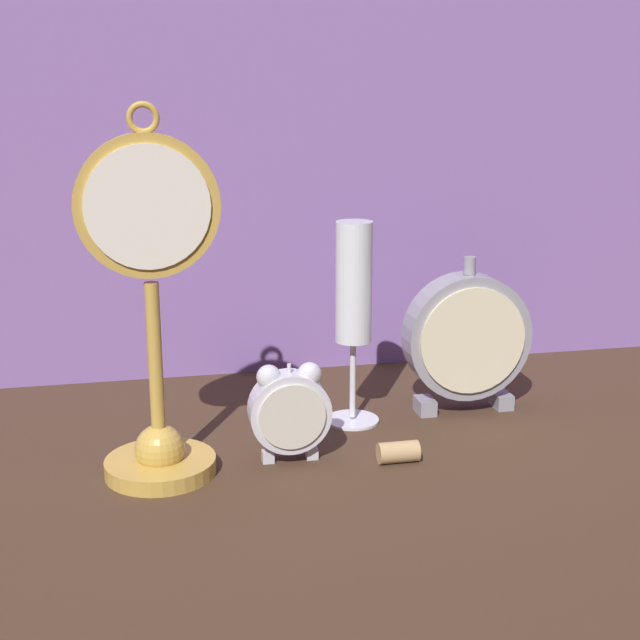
# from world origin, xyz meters

# --- Properties ---
(ground_plane) EXTENTS (4.00, 4.00, 0.00)m
(ground_plane) POSITION_xyz_m (0.00, 0.00, 0.00)
(ground_plane) COLOR #422D1E
(fabric_backdrop_drape) EXTENTS (1.56, 0.01, 0.64)m
(fabric_backdrop_drape) POSITION_xyz_m (0.00, 0.33, 0.32)
(fabric_backdrop_drape) COLOR #8460A8
(fabric_backdrop_drape) RESTS_ON ground_plane
(pocket_watch_on_stand) EXTENTS (0.13, 0.11, 0.36)m
(pocket_watch_on_stand) POSITION_xyz_m (-0.17, 0.02, 0.15)
(pocket_watch_on_stand) COLOR gold
(pocket_watch_on_stand) RESTS_ON ground_plane
(alarm_clock_twin_bell) EXTENTS (0.08, 0.03, 0.10)m
(alarm_clock_twin_bell) POSITION_xyz_m (-0.04, 0.03, 0.06)
(alarm_clock_twin_bell) COLOR silver
(alarm_clock_twin_bell) RESTS_ON ground_plane
(mantel_clock_silver) EXTENTS (0.15, 0.04, 0.19)m
(mantel_clock_silver) POSITION_xyz_m (0.18, 0.13, 0.09)
(mantel_clock_silver) COLOR gray
(mantel_clock_silver) RESTS_ON ground_plane
(champagne_flute) EXTENTS (0.06, 0.06, 0.23)m
(champagne_flute) POSITION_xyz_m (0.05, 0.12, 0.15)
(champagne_flute) COLOR silver
(champagne_flute) RESTS_ON ground_plane
(wine_cork) EXTENTS (0.04, 0.02, 0.02)m
(wine_cork) POSITION_xyz_m (0.07, 0.00, 0.01)
(wine_cork) COLOR tan
(wine_cork) RESTS_ON ground_plane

